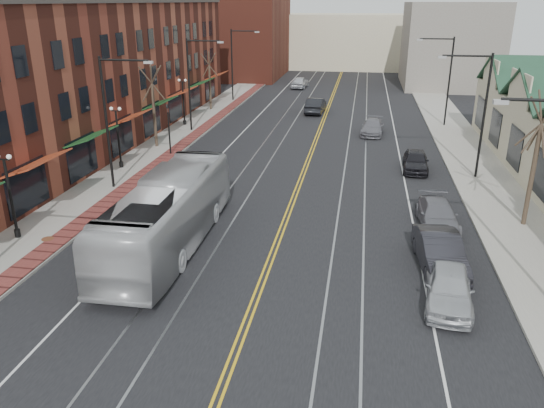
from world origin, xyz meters
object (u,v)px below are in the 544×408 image
at_px(parked_car_c, 437,215).
at_px(parked_car_d, 416,161).
at_px(parked_car_a, 449,287).
at_px(parked_car_b, 440,252).
at_px(transit_bus, 169,214).
at_px(parked_suv, 137,215).

bearing_deg(parked_car_c, parked_car_d, 89.71).
relative_size(parked_car_a, parked_car_c, 0.95).
bearing_deg(parked_car_d, parked_car_b, -87.53).
bearing_deg(parked_car_c, transit_bus, -162.49).
relative_size(transit_bus, parked_car_c, 2.67).
relative_size(parked_car_b, parked_car_d, 1.16).
height_order(parked_car_a, parked_car_c, parked_car_a).
distance_m(parked_car_b, parked_car_d, 14.82).
xyz_separation_m(parked_suv, parked_car_b, (15.00, -2.13, 0.10)).
relative_size(transit_bus, parked_car_d, 2.95).
distance_m(transit_bus, parked_car_d, 19.37).
distance_m(parked_car_a, parked_car_b, 2.97).
relative_size(parked_suv, parked_car_c, 1.08).
bearing_deg(parked_car_c, parked_suv, -172.33).
distance_m(parked_car_a, parked_car_d, 17.78).
bearing_deg(parked_car_b, parked_car_d, 84.30).
distance_m(parked_car_b, parked_car_c, 4.83).
bearing_deg(parked_car_d, parked_car_a, -87.44).
xyz_separation_m(parked_suv, parked_car_d, (15.14, 12.68, 0.02)).
distance_m(parked_car_a, parked_car_c, 7.79).
bearing_deg(parked_car_b, parked_car_a, -95.14).
bearing_deg(parked_suv, parked_car_d, -140.62).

